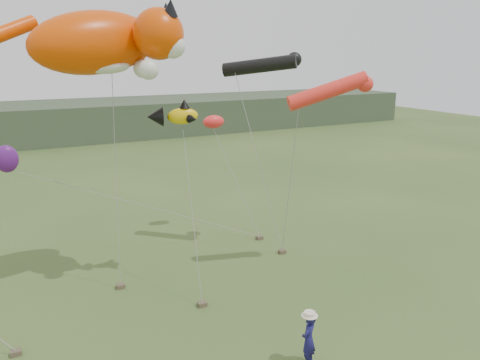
# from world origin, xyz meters

# --- Properties ---
(ground) EXTENTS (120.00, 120.00, 0.00)m
(ground) POSITION_xyz_m (0.00, 0.00, 0.00)
(ground) COLOR #385123
(ground) RESTS_ON ground
(headland) EXTENTS (90.00, 13.00, 4.00)m
(headland) POSITION_xyz_m (-3.11, 44.69, 1.92)
(headland) COLOR #2D3D28
(headland) RESTS_ON ground
(festival_attendant) EXTENTS (0.75, 0.68, 1.72)m
(festival_attendant) POSITION_xyz_m (0.66, -1.58, 0.86)
(festival_attendant) COLOR #171550
(festival_attendant) RESTS_ON ground
(sandbag_anchors) EXTENTS (12.19, 5.15, 0.17)m
(sandbag_anchors) POSITION_xyz_m (-0.56, 5.22, 0.08)
(sandbag_anchors) COLOR brown
(sandbag_anchors) RESTS_ON ground
(cat_kite) EXTENTS (6.78, 3.83, 2.94)m
(cat_kite) POSITION_xyz_m (-2.98, 6.53, 9.78)
(cat_kite) COLOR #DF4201
(cat_kite) RESTS_ON ground
(fish_kite) EXTENTS (2.11, 1.40, 1.05)m
(fish_kite) POSITION_xyz_m (-0.86, 5.87, 6.99)
(fish_kite) COLOR #E3B809
(fish_kite) RESTS_ON ground
(tube_kites) EXTENTS (4.54, 5.79, 2.37)m
(tube_kites) POSITION_xyz_m (4.76, 5.50, 8.42)
(tube_kites) COLOR black
(tube_kites) RESTS_ON ground
(misc_kites) EXTENTS (10.94, 1.20, 2.05)m
(misc_kites) POSITION_xyz_m (-3.03, 10.76, 5.28)
(misc_kites) COLOR #FE292A
(misc_kites) RESTS_ON ground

